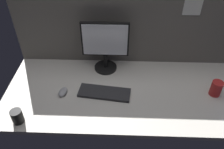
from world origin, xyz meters
TOP-DOWN VIEW (x-y plane):
  - ground_plane at (0.00, 0.00)cm, footprint 180.00×80.00cm
  - cubicle_wall_back at (0.06, 37.50)cm, footprint 180.00×5.50cm
  - monitor at (-18.65, 25.11)cm, footprint 35.91×18.00cm
  - keyboard at (-17.88, -5.10)cm, footprint 38.33×17.50cm
  - mouse at (-47.59, -6.07)cm, footprint 7.44×10.54cm
  - mug_black_travel at (-70.83, -31.92)cm, footprint 7.20×7.20cm
  - mug_red_plastic at (61.00, -2.54)cm, footprint 7.79×7.79cm

SIDE VIEW (x-z plane):
  - ground_plane at x=0.00cm, z-range -3.00..0.00cm
  - keyboard at x=-17.88cm, z-range 0.00..2.00cm
  - mouse at x=-47.59cm, z-range 0.00..3.40cm
  - mug_black_travel at x=-70.83cm, z-range 0.00..9.37cm
  - mug_red_plastic at x=61.00cm, z-range 0.00..11.20cm
  - monitor at x=-18.65cm, z-range 1.62..42.40cm
  - cubicle_wall_back at x=0.06cm, z-range 0.03..61.97cm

